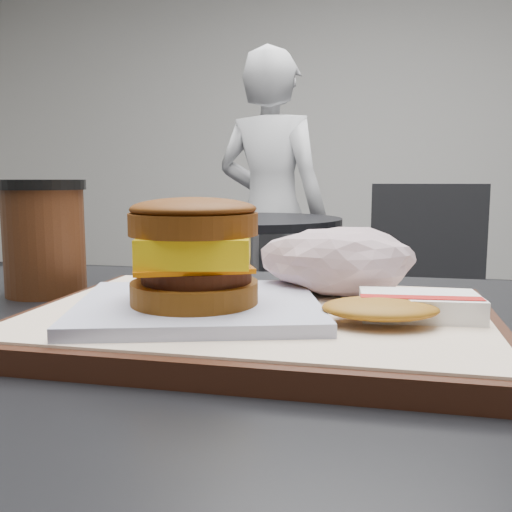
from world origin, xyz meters
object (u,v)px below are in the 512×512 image
(breakfast_sandwich, at_px, (196,265))
(neighbor_table, at_px, (250,270))
(hash_brown, at_px, (402,307))
(serving_tray, at_px, (259,321))
(crumpled_wrapper, at_px, (338,260))
(neighbor_chair, at_px, (391,286))
(patron, at_px, (271,214))
(coffee_cup, at_px, (44,234))

(breakfast_sandwich, relative_size, neighbor_table, 0.31)
(hash_brown, relative_size, neighbor_table, 0.17)
(serving_tray, relative_size, crumpled_wrapper, 2.70)
(neighbor_chair, height_order, patron, patron)
(coffee_cup, height_order, patron, patron)
(breakfast_sandwich, xyz_separation_m, hash_brown, (0.16, 0.01, -0.03))
(breakfast_sandwich, bearing_deg, coffee_cup, 148.61)
(hash_brown, relative_size, coffee_cup, 0.99)
(serving_tray, relative_size, neighbor_table, 0.51)
(serving_tray, relative_size, breakfast_sandwich, 1.65)
(hash_brown, relative_size, neighbor_chair, 0.14)
(crumpled_wrapper, height_order, coffee_cup, coffee_cup)
(neighbor_table, bearing_deg, crumpled_wrapper, -73.96)
(breakfast_sandwich, relative_size, hash_brown, 1.85)
(crumpled_wrapper, xyz_separation_m, coffee_cup, (-0.32, 0.02, 0.02))
(hash_brown, relative_size, patron, 0.08)
(serving_tray, distance_m, breakfast_sandwich, 0.07)
(breakfast_sandwich, xyz_separation_m, patron, (-0.36, 2.16, -0.09))
(neighbor_table, relative_size, neighbor_chair, 0.85)
(crumpled_wrapper, height_order, neighbor_table, crumpled_wrapper)
(serving_tray, distance_m, neighbor_chair, 1.68)
(serving_tray, height_order, breakfast_sandwich, breakfast_sandwich)
(hash_brown, distance_m, neighbor_table, 1.76)
(neighbor_chair, xyz_separation_m, patron, (-0.54, 0.48, 0.23))
(neighbor_table, distance_m, patron, 0.51)
(serving_tray, xyz_separation_m, crumpled_wrapper, (0.06, 0.08, 0.04))
(hash_brown, relative_size, crumpled_wrapper, 0.88)
(hash_brown, bearing_deg, coffee_cup, 162.57)
(crumpled_wrapper, distance_m, neighbor_table, 1.66)
(hash_brown, bearing_deg, neighbor_table, 106.96)
(serving_tray, height_order, patron, patron)
(breakfast_sandwich, relative_size, coffee_cup, 1.83)
(neighbor_chair, bearing_deg, breakfast_sandwich, -96.12)
(coffee_cup, distance_m, neighbor_table, 1.58)
(breakfast_sandwich, height_order, coffee_cup, coffee_cup)
(breakfast_sandwich, xyz_separation_m, neighbor_table, (-0.35, 1.68, -0.28))
(serving_tray, height_order, neighbor_chair, neighbor_chair)
(coffee_cup, xyz_separation_m, neighbor_table, (-0.13, 1.55, -0.29))
(breakfast_sandwich, height_order, crumpled_wrapper, breakfast_sandwich)
(crumpled_wrapper, bearing_deg, neighbor_chair, 87.16)
(hash_brown, distance_m, coffee_cup, 0.40)
(hash_brown, distance_m, patron, 2.21)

